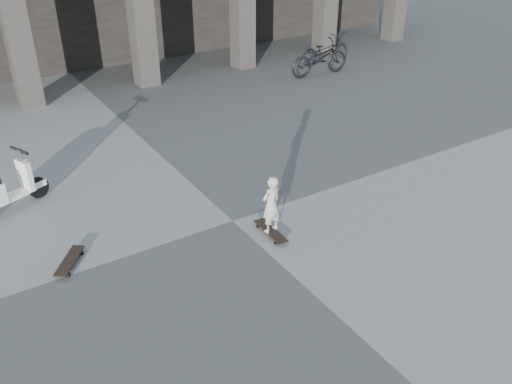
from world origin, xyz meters
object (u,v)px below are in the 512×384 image
bicycle (319,58)px  child (271,204)px  longboard (271,231)px  skateboard_spare (70,261)px

bicycle → child: bearing=139.5°
bicycle → longboard: bearing=139.5°
longboard → child: bearing=1.9°
child → bicycle: (6.65, 7.09, -0.07)m
skateboard_spare → bicycle: bearing=-21.7°
longboard → bicycle: (6.65, 7.09, 0.50)m
longboard → skateboard_spare: 3.51m
longboard → bicycle: bearing=-41.3°
longboard → skateboard_spare: bearing=74.6°
bicycle → skateboard_spare: bearing=123.8°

